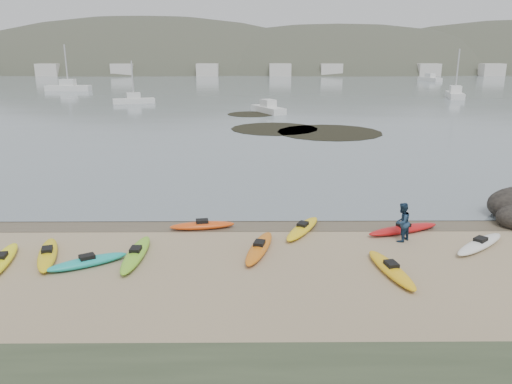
{
  "coord_description": "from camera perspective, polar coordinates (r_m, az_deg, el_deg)",
  "views": [
    {
      "loc": [
        -0.18,
        -22.81,
        7.96
      ],
      "look_at": [
        0.0,
        0.0,
        1.5
      ],
      "focal_mm": 35.0,
      "sensor_mm": 36.0,
      "label": 1
    }
  ],
  "objects": [
    {
      "name": "kelp_mats",
      "position": [
        54.11,
        4.45,
        7.34
      ],
      "size": [
        16.31,
        23.32,
        0.04
      ],
      "color": "black",
      "rests_on": "water"
    },
    {
      "name": "far_town",
      "position": [
        168.03,
        1.71,
        13.77
      ],
      "size": [
        199.0,
        5.0,
        4.0
      ],
      "color": "beige",
      "rests_on": "ground"
    },
    {
      "name": "moored_boats",
      "position": [
        101.38,
        2.33,
        11.61
      ],
      "size": [
        93.63,
        80.11,
        1.27
      ],
      "color": "silver",
      "rests_on": "ground"
    },
    {
      "name": "ground",
      "position": [
        24.16,
        0.0,
        -3.42
      ],
      "size": [
        600.0,
        600.0,
        0.0
      ],
      "primitive_type": "plane",
      "color": "tan",
      "rests_on": "ground"
    },
    {
      "name": "kayaks",
      "position": [
        20.73,
        -2.16,
        -6.27
      ],
      "size": [
        21.48,
        7.97,
        0.34
      ],
      "color": "red",
      "rests_on": "ground"
    },
    {
      "name": "water",
      "position": [
        322.91,
        -0.43,
        14.4
      ],
      "size": [
        1200.0,
        1200.0,
        0.0
      ],
      "primitive_type": "plane",
      "color": "slate",
      "rests_on": "ground"
    },
    {
      "name": "far_hills",
      "position": [
        221.65,
        9.97,
        9.39
      ],
      "size": [
        550.0,
        135.0,
        80.0
      ],
      "color": "#384235",
      "rests_on": "ground"
    },
    {
      "name": "wet_sand",
      "position": [
        23.88,
        0.01,
        -3.65
      ],
      "size": [
        60.0,
        60.0,
        0.0
      ],
      "primitive_type": "plane",
      "color": "brown",
      "rests_on": "ground"
    },
    {
      "name": "person_east",
      "position": [
        22.39,
        16.34,
        -3.33
      ],
      "size": [
        1.06,
        1.05,
        1.73
      ],
      "primitive_type": "imported",
      "rotation": [
        0.0,
        0.0,
        3.88
      ],
      "color": "navy",
      "rests_on": "ground"
    }
  ]
}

